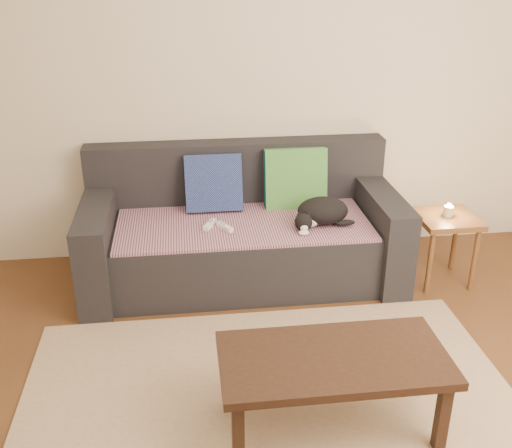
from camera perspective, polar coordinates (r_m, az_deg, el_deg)
The scene contains 13 objects.
ground at distance 2.97m, azimuth 2.07°, elevation -19.54°, with size 4.50×4.50×0.00m, color brown.
back_wall at distance 4.20m, azimuth -2.11°, elevation 13.89°, with size 4.50×0.04×2.60m, color beige.
sofa at distance 4.09m, azimuth -1.35°, elevation -0.99°, with size 2.10×0.94×0.87m.
throw_blanket at distance 3.96m, azimuth -1.23°, elevation 0.03°, with size 1.66×0.74×0.02m, color #412546.
cushion_navy at distance 4.11m, azimuth -4.07°, elevation 3.92°, with size 0.39×0.10×0.39m, color #111B4A.
cushion_green at distance 4.18m, azimuth 3.76°, elevation 4.26°, with size 0.43×0.11×0.43m, color #0D5551.
cat at distance 3.92m, azimuth 6.23°, elevation 1.14°, with size 0.40×0.30×0.18m.
wii_remote_a at distance 3.85m, azimuth -2.98°, elevation -0.29°, with size 0.15×0.04×0.03m, color white.
wii_remote_b at distance 3.89m, azimuth -4.43°, elevation -0.06°, with size 0.15×0.04×0.03m, color white.
side_table at distance 4.18m, azimuth 17.64°, elevation -0.34°, with size 0.38×0.38×0.48m.
candle at distance 4.13m, azimuth 17.85°, elevation 1.19°, with size 0.06×0.06×0.09m.
rug at distance 3.07m, azimuth 1.61°, elevation -17.55°, with size 2.50×1.80×0.01m, color tan.
coffee_table at distance 2.80m, azimuth 7.38°, elevation -13.19°, with size 1.03×0.52×0.41m.
Camera 1 is at (-0.37, -2.11, 2.05)m, focal length 42.00 mm.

